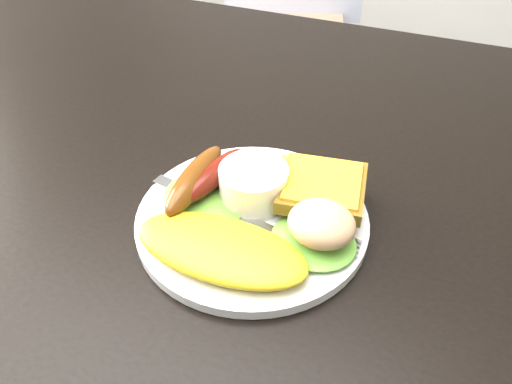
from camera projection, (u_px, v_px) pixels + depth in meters
The scene contains 14 objects.
dining_table at pixel (221, 157), 0.59m from camera, with size 1.20×0.80×0.04m, color black.
dining_chair at pixel (271, 42), 1.49m from camera, with size 0.44×0.44×0.05m, color tan.
person at pixel (139, 4), 1.04m from camera, with size 0.51×0.34×1.41m, color navy.
plate at pixel (252, 219), 0.48m from camera, with size 0.22×0.22×0.01m, color white.
lettuce_left at pixel (213, 194), 0.49m from camera, with size 0.10×0.09×0.01m, color #48841E.
lettuce_right at pixel (313, 241), 0.44m from camera, with size 0.08×0.07×0.01m, color green.
omelette at pixel (221, 249), 0.43m from camera, with size 0.16×0.07×0.02m, color yellow.
sausage_a at pixel (195, 179), 0.48m from camera, with size 0.03×0.11×0.03m, color #6C350B.
sausage_b at pixel (214, 175), 0.49m from camera, with size 0.02×0.09×0.02m, color #5A0A06.
ramekin at pixel (254, 185), 0.48m from camera, with size 0.07×0.07×0.04m, color white.
toast_a at pixel (292, 187), 0.49m from camera, with size 0.07×0.07×0.01m, color brown.
toast_b at pixel (322, 188), 0.47m from camera, with size 0.08×0.08×0.01m, color brown.
potato_salad at pixel (322, 224), 0.43m from camera, with size 0.06×0.06×0.03m, color beige.
fork at pixel (220, 209), 0.48m from camera, with size 0.16×0.01×0.00m, color #ADAFB7.
Camera 1 is at (0.22, -0.43, 1.09)m, focal length 35.00 mm.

